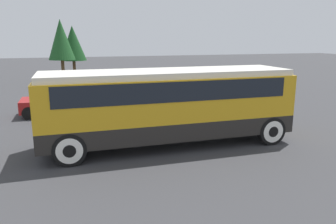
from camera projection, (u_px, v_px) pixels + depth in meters
The scene contains 6 objects.
ground_plane at pixel (168, 144), 12.82m from camera, with size 120.00×120.00×0.00m, color #38383A.
tour_bus at pixel (170, 100), 12.45m from camera, with size 9.49×2.62×2.90m.
parked_car_near at pixel (66, 101), 17.84m from camera, with size 4.74×1.93×1.47m.
parked_car_mid at pixel (155, 93), 20.30m from camera, with size 4.79×1.87×1.37m.
tree_left at pixel (61, 40), 27.83m from camera, with size 2.22×2.22×5.59m.
tree_center at pixel (73, 43), 30.92m from camera, with size 2.42×2.42×5.16m.
Camera 1 is at (-3.56, -11.68, 4.11)m, focal length 35.00 mm.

